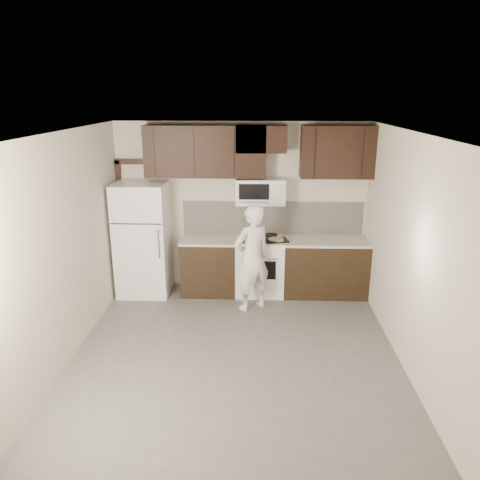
# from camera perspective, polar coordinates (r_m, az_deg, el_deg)

# --- Properties ---
(floor) EXTENTS (4.50, 4.50, 0.00)m
(floor) POSITION_cam_1_polar(r_m,az_deg,el_deg) (5.98, -0.55, -13.83)
(floor) COLOR #555250
(floor) RESTS_ON ground
(back_wall) EXTENTS (4.00, 0.00, 4.00)m
(back_wall) POSITION_cam_1_polar(r_m,az_deg,el_deg) (7.57, 0.20, 4.04)
(back_wall) COLOR beige
(back_wall) RESTS_ON ground
(ceiling) EXTENTS (4.50, 4.50, 0.00)m
(ceiling) POSITION_cam_1_polar(r_m,az_deg,el_deg) (5.13, -0.64, 12.93)
(ceiling) COLOR white
(ceiling) RESTS_ON back_wall
(counter_run) EXTENTS (2.95, 0.64, 0.91)m
(counter_run) POSITION_cam_1_polar(r_m,az_deg,el_deg) (7.53, 4.71, -3.19)
(counter_run) COLOR black
(counter_run) RESTS_ON floor
(stove) EXTENTS (0.76, 0.66, 0.94)m
(stove) POSITION_cam_1_polar(r_m,az_deg,el_deg) (7.52, 2.40, -3.14)
(stove) COLOR white
(stove) RESTS_ON floor
(backsplash) EXTENTS (2.90, 0.02, 0.54)m
(backsplash) POSITION_cam_1_polar(r_m,az_deg,el_deg) (7.60, 3.97, 2.73)
(backsplash) COLOR beige
(backsplash) RESTS_ON counter_run
(upper_cabinets) EXTENTS (3.48, 0.35, 0.78)m
(upper_cabinets) POSITION_cam_1_polar(r_m,az_deg,el_deg) (7.23, 1.84, 10.91)
(upper_cabinets) COLOR black
(upper_cabinets) RESTS_ON back_wall
(microwave) EXTENTS (0.76, 0.42, 0.40)m
(microwave) POSITION_cam_1_polar(r_m,az_deg,el_deg) (7.31, 2.52, 5.96)
(microwave) COLOR white
(microwave) RESTS_ON upper_cabinets
(refrigerator) EXTENTS (0.80, 0.76, 1.80)m
(refrigerator) POSITION_cam_1_polar(r_m,az_deg,el_deg) (7.55, -11.73, 0.10)
(refrigerator) COLOR white
(refrigerator) RESTS_ON floor
(door_trim) EXTENTS (0.50, 0.08, 2.12)m
(door_trim) POSITION_cam_1_polar(r_m,az_deg,el_deg) (7.85, -13.98, 3.25)
(door_trim) COLOR black
(door_trim) RESTS_ON floor
(saucepan) EXTENTS (0.31, 0.20, 0.18)m
(saucepan) POSITION_cam_1_polar(r_m,az_deg,el_deg) (7.22, 1.04, 0.35)
(saucepan) COLOR silver
(saucepan) RESTS_ON stove
(baking_tray) EXTENTS (0.42, 0.35, 0.02)m
(baking_tray) POSITION_cam_1_polar(r_m,az_deg,el_deg) (7.29, 4.41, -0.05)
(baking_tray) COLOR black
(baking_tray) RESTS_ON counter_run
(pizza) EXTENTS (0.29, 0.29, 0.02)m
(pizza) POSITION_cam_1_polar(r_m,az_deg,el_deg) (7.28, 4.42, 0.09)
(pizza) COLOR #CDBA89
(pizza) RESTS_ON baking_tray
(person) EXTENTS (0.70, 0.64, 1.60)m
(person) POSITION_cam_1_polar(r_m,az_deg,el_deg) (6.85, 1.48, -2.20)
(person) COLOR white
(person) RESTS_ON floor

